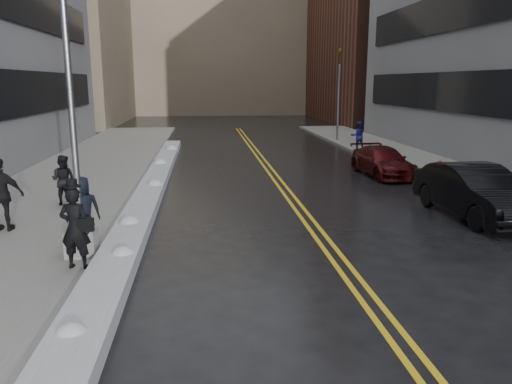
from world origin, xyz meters
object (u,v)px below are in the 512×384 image
object	(u,v)px
pedestrian_d	(1,195)
pedestrian_east	(358,136)
lamppost	(75,150)
pedestrian_c	(83,210)
car_maroon	(383,161)
traffic_signal	(339,91)
pedestrian_fedora	(75,228)
fire_hydrant	(439,169)
pedestrian_b	(63,180)
car_black	(475,192)

from	to	relation	value
pedestrian_d	pedestrian_east	distance (m)	20.11
lamppost	pedestrian_c	size ratio (longest dim) A/B	4.66
pedestrian_c	car_maroon	distance (m)	13.77
pedestrian_c	traffic_signal	bearing A→B (deg)	-137.29
pedestrian_fedora	fire_hydrant	bearing A→B (deg)	-134.34
fire_hydrant	car_maroon	xyz separation A→B (m)	(-1.79, 1.63, 0.07)
car_maroon	pedestrian_east	bearing A→B (deg)	77.84
pedestrian_d	pedestrian_east	size ratio (longest dim) A/B	1.15
fire_hydrant	pedestrian_east	xyz separation A→B (m)	(-0.76, 8.57, 0.44)
fire_hydrant	car_maroon	world-z (taller)	car_maroon
pedestrian_c	pedestrian_d	size ratio (longest dim) A/B	0.85
traffic_signal	pedestrian_b	bearing A→B (deg)	-128.44
traffic_signal	pedestrian_d	bearing A→B (deg)	-125.73
fire_hydrant	pedestrian_fedora	xyz separation A→B (m)	(-12.20, -8.83, 0.47)
pedestrian_b	pedestrian_d	distance (m)	2.97
traffic_signal	fire_hydrant	bearing A→B (deg)	-87.95
car_black	pedestrian_d	bearing A→B (deg)	179.38
fire_hydrant	pedestrian_fedora	world-z (taller)	pedestrian_fedora
pedestrian_d	pedestrian_fedora	bearing A→B (deg)	132.62
fire_hydrant	pedestrian_east	distance (m)	8.62
pedestrian_c	pedestrian_fedora	bearing A→B (deg)	80.02
pedestrian_b	pedestrian_d	size ratio (longest dim) A/B	0.82
pedestrian_east	car_maroon	size ratio (longest dim) A/B	0.39
pedestrian_east	fire_hydrant	bearing A→B (deg)	95.55
fire_hydrant	car_maroon	size ratio (longest dim) A/B	0.17
pedestrian_fedora	lamppost	bearing A→B (deg)	-73.40
pedestrian_fedora	pedestrian_b	size ratio (longest dim) A/B	1.10
pedestrian_b	car_black	bearing A→B (deg)	-178.23
lamppost	pedestrian_b	bearing A→B (deg)	108.56
lamppost	pedestrian_fedora	size ratio (longest dim) A/B	4.37
traffic_signal	pedestrian_b	distance (m)	21.83
pedestrian_east	pedestrian_c	bearing A→B (deg)	53.78
pedestrian_c	car_black	size ratio (longest dim) A/B	0.34
car_black	car_maroon	size ratio (longest dim) A/B	1.13
pedestrian_fedora	pedestrian_east	world-z (taller)	pedestrian_fedora
pedestrian_fedora	pedestrian_c	size ratio (longest dim) A/B	1.07
pedestrian_d	fire_hydrant	bearing A→B (deg)	-156.60
pedestrian_fedora	pedestrian_c	xyz separation A→B (m)	(-0.24, 1.74, -0.05)
fire_hydrant	car_black	bearing A→B (deg)	-105.57
pedestrian_fedora	pedestrian_d	world-z (taller)	pedestrian_d
traffic_signal	pedestrian_east	bearing A→B (deg)	-92.74
fire_hydrant	pedestrian_d	xyz separation A→B (m)	(-14.78, -5.85, 0.57)
traffic_signal	pedestrian_d	xyz separation A→B (m)	(-14.28, -19.85, -2.28)
car_maroon	car_black	bearing A→B (deg)	-91.26
pedestrian_b	pedestrian_d	bearing A→B (deg)	87.10
lamppost	pedestrian_c	xyz separation A→B (m)	(-0.14, 0.90, -1.57)
car_maroon	lamppost	bearing A→B (deg)	-141.15
lamppost	pedestrian_c	distance (m)	1.81
pedestrian_c	car_black	distance (m)	11.07
traffic_signal	pedestrian_east	distance (m)	5.95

